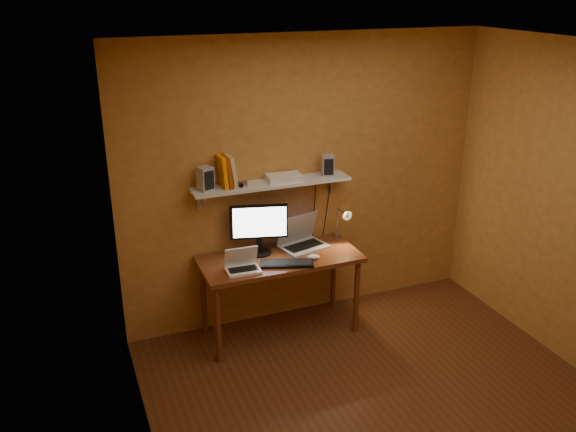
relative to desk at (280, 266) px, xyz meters
name	(u,v)px	position (x,y,z in m)	size (l,w,h in m)	color
room	(399,250)	(0.37, -1.28, 0.64)	(3.44, 3.24, 2.64)	#542F15
desk	(280,266)	(0.00, 0.00, 0.00)	(1.40, 0.60, 0.75)	brown
wall_shelf	(272,184)	(0.00, 0.19, 0.69)	(1.40, 0.25, 0.21)	silver
monitor	(259,226)	(-0.14, 0.14, 0.34)	(0.49, 0.26, 0.45)	black
laptop	(301,238)	(0.26, 0.15, 0.16)	(0.46, 0.38, 0.29)	#96979E
netbook	(242,264)	(-0.38, -0.12, 0.14)	(0.29, 0.21, 0.20)	white
keyboard	(287,264)	(0.00, -0.17, 0.10)	(0.45, 0.15, 0.02)	black
mouse	(313,257)	(0.25, -0.14, 0.11)	(0.11, 0.07, 0.04)	white
desk_lamp	(343,219)	(0.66, 0.13, 0.29)	(0.09, 0.23, 0.38)	silver
speaker_left	(205,179)	(-0.58, 0.19, 0.81)	(0.11, 0.11, 0.20)	#96979E
speaker_right	(328,165)	(0.53, 0.19, 0.80)	(0.10, 0.10, 0.19)	#96979E
books	(227,171)	(-0.39, 0.21, 0.85)	(0.14, 0.19, 0.27)	orange
shelf_camera	(241,184)	(-0.30, 0.13, 0.74)	(0.11, 0.06, 0.07)	silver
router	(284,178)	(0.12, 0.20, 0.74)	(0.30, 0.20, 0.05)	white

